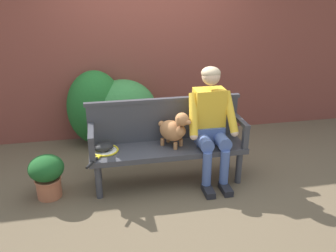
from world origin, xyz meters
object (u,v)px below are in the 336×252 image
(garden_bench, at_px, (168,151))
(person_seated, at_px, (211,121))
(potted_plant, at_px, (47,174))
(tennis_racket, at_px, (104,151))
(dog_on_bench, at_px, (174,129))
(baseball_glove, at_px, (103,147))

(garden_bench, bearing_deg, person_seated, -1.14)
(garden_bench, xyz_separation_m, potted_plant, (-1.31, -0.05, -0.11))
(garden_bench, height_order, tennis_racket, tennis_racket)
(dog_on_bench, relative_size, tennis_racket, 0.73)
(garden_bench, relative_size, potted_plant, 3.59)
(garden_bench, bearing_deg, baseball_glove, 176.48)
(baseball_glove, bearing_deg, tennis_racket, -95.72)
(person_seated, relative_size, potted_plant, 2.73)
(tennis_racket, xyz_separation_m, baseball_glove, (-0.00, 0.04, 0.04))
(tennis_racket, xyz_separation_m, potted_plant, (-0.61, -0.06, -0.18))
(garden_bench, bearing_deg, dog_on_bench, 0.00)
(dog_on_bench, height_order, tennis_racket, dog_on_bench)
(dog_on_bench, relative_size, baseball_glove, 1.90)
(potted_plant, bearing_deg, baseball_glove, 9.18)
(garden_bench, relative_size, baseball_glove, 7.85)
(baseball_glove, bearing_deg, potted_plant, 177.84)
(person_seated, height_order, tennis_racket, person_seated)
(potted_plant, bearing_deg, tennis_racket, 5.19)
(baseball_glove, bearing_deg, person_seated, -13.90)
(tennis_racket, bearing_deg, dog_on_bench, -0.09)
(dog_on_bench, bearing_deg, garden_bench, -180.00)
(baseball_glove, height_order, potted_plant, baseball_glove)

